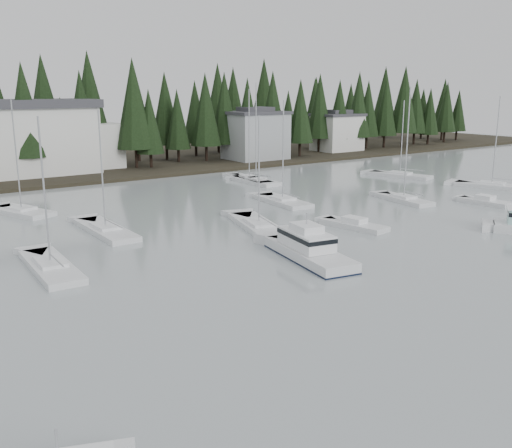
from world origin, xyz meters
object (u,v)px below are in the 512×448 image
(sailboat_0, at_px, (106,232))
(sailboat_10, at_px, (492,187))
(sailboat_4, at_px, (256,182))
(sailboat_1, at_px, (22,213))
(harbor_inn, at_px, (23,139))
(sailboat_3, at_px, (404,201))
(sailboat_11, at_px, (51,269))
(sailboat_5, at_px, (400,176))
(sailboat_2, at_px, (282,203))
(house_east_a, at_px, (255,134))
(runabout_2, at_px, (485,203))
(sailboat_8, at_px, (259,228))
(cabin_cruiser_center, at_px, (308,251))
(house_east_b, at_px, (337,131))
(sailboat_12, at_px, (249,181))
(runabout_1, at_px, (354,226))

(sailboat_0, bearing_deg, sailboat_10, -96.91)
(sailboat_4, bearing_deg, sailboat_1, 92.08)
(sailboat_10, bearing_deg, sailboat_4, 27.86)
(harbor_inn, xyz_separation_m, sailboat_3, (31.28, -45.17, -5.68))
(sailboat_4, height_order, sailboat_11, sailboat_4)
(sailboat_0, xyz_separation_m, sailboat_3, (34.06, -6.05, 0.04))
(sailboat_0, bearing_deg, sailboat_5, -81.44)
(sailboat_2, height_order, sailboat_11, sailboat_2)
(sailboat_4, bearing_deg, sailboat_2, 154.85)
(harbor_inn, bearing_deg, house_east_a, -6.36)
(runabout_2, bearing_deg, sailboat_0, 68.41)
(sailboat_2, relative_size, sailboat_11, 1.05)
(house_east_a, relative_size, harbor_inn, 0.36)
(sailboat_4, xyz_separation_m, sailboat_8, (-15.33, -21.96, -0.04))
(sailboat_3, bearing_deg, runabout_2, -125.41)
(sailboat_0, height_order, sailboat_8, sailboat_0)
(cabin_cruiser_center, relative_size, sailboat_5, 0.86)
(sailboat_2, xyz_separation_m, sailboat_4, (5.90, 13.54, 0.02))
(cabin_cruiser_center, xyz_separation_m, sailboat_11, (-17.18, 8.73, -0.57))
(sailboat_11, bearing_deg, cabin_cruiser_center, -114.61)
(runabout_2, bearing_deg, sailboat_10, -65.35)
(sailboat_11, distance_m, runabout_2, 48.09)
(sailboat_2, height_order, sailboat_10, sailboat_10)
(sailboat_5, bearing_deg, runabout_2, 143.11)
(harbor_inn, bearing_deg, cabin_cruiser_center, -82.93)
(harbor_inn, xyz_separation_m, runabout_2, (37.74, -51.58, -5.64))
(house_east_b, relative_size, sailboat_10, 0.76)
(sailboat_3, height_order, sailboat_8, sailboat_3)
(house_east_a, xyz_separation_m, sailboat_12, (-13.82, -17.87, -4.83))
(sailboat_1, bearing_deg, runabout_1, -155.77)
(house_east_a, bearing_deg, sailboat_4, -125.26)
(sailboat_0, height_order, sailboat_1, sailboat_1)
(sailboat_10, height_order, sailboat_12, sailboat_12)
(sailboat_10, bearing_deg, sailboat_8, 70.89)
(sailboat_0, xyz_separation_m, sailboat_5, (48.71, 7.12, 0.00))
(sailboat_1, distance_m, sailboat_5, 53.28)
(harbor_inn, distance_m, sailboat_4, 35.20)
(sailboat_10, bearing_deg, sailboat_0, 62.87)
(cabin_cruiser_center, relative_size, runabout_1, 1.45)
(sailboat_2, bearing_deg, sailboat_1, 71.83)
(house_east_a, bearing_deg, house_east_b, 5.19)
(cabin_cruiser_center, distance_m, sailboat_0, 19.77)
(house_east_b, xyz_separation_m, sailboat_10, (-12.44, -43.22, -4.34))
(sailboat_10, bearing_deg, sailboat_2, 55.16)
(sailboat_1, xyz_separation_m, sailboat_5, (52.97, -5.75, -0.01))
(house_east_b, bearing_deg, sailboat_8, -139.54)
(sailboat_2, relative_size, sailboat_3, 0.89)
(runabout_1, relative_size, runabout_2, 1.15)
(runabout_2, bearing_deg, sailboat_2, 49.01)
(house_east_a, distance_m, sailboat_12, 23.11)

